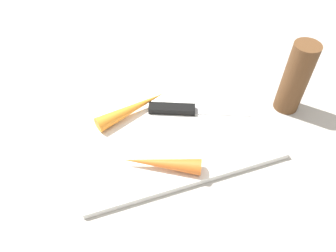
% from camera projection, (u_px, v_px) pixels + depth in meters
% --- Properties ---
extents(ground_plane, '(1.40, 1.40, 0.00)m').
position_uv_depth(ground_plane, '(168.00, 130.00, 0.61)').
color(ground_plane, '#ADA8A0').
extents(cutting_board, '(0.36, 0.26, 0.01)m').
position_uv_depth(cutting_board, '(168.00, 128.00, 0.61)').
color(cutting_board, white).
rests_on(cutting_board, ground_plane).
extents(knife, '(0.19, 0.09, 0.01)m').
position_uv_depth(knife, '(179.00, 109.00, 0.62)').
color(knife, '#B7B7BC').
rests_on(knife, cutting_board).
extents(carrot_long, '(0.15, 0.07, 0.03)m').
position_uv_depth(carrot_long, '(132.00, 108.00, 0.61)').
color(carrot_long, orange).
rests_on(carrot_long, cutting_board).
extents(carrot_short, '(0.13, 0.08, 0.03)m').
position_uv_depth(carrot_short, '(161.00, 163.00, 0.53)').
color(carrot_short, orange).
rests_on(carrot_short, cutting_board).
extents(pepper_grinder, '(0.05, 0.05, 0.15)m').
position_uv_depth(pepper_grinder, '(296.00, 78.00, 0.60)').
color(pepper_grinder, brown).
rests_on(pepper_grinder, ground_plane).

